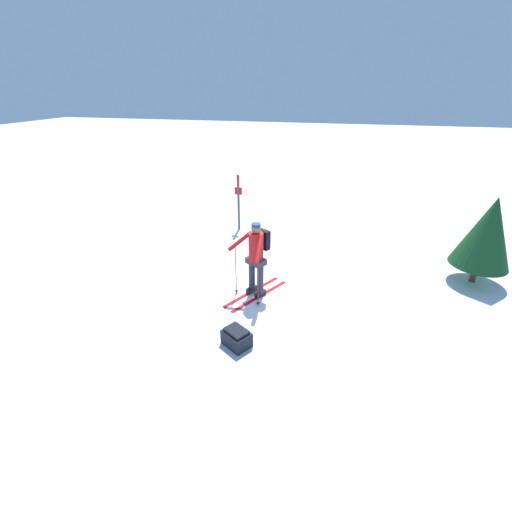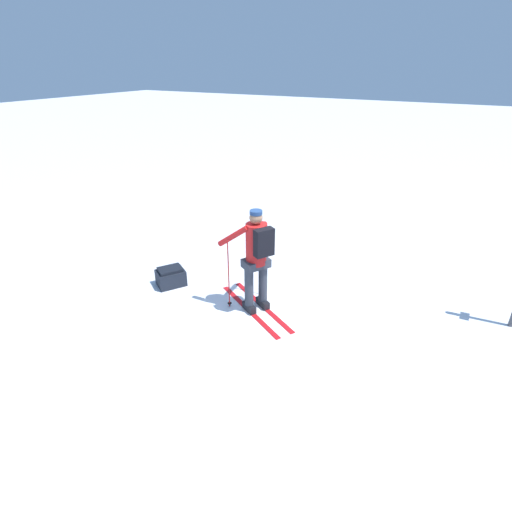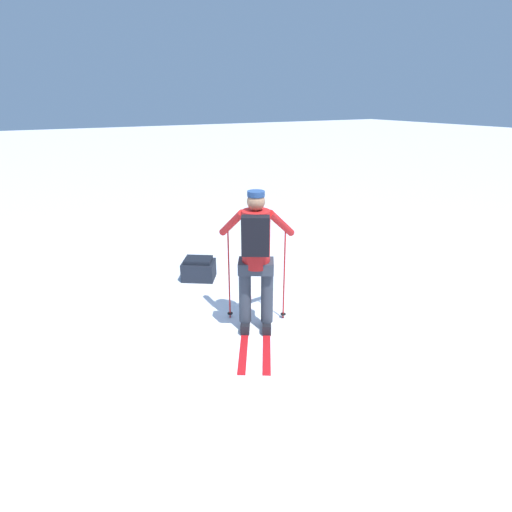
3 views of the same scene
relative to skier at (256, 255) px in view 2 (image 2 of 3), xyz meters
name	(u,v)px [view 2 (image 2 of 3)]	position (x,y,z in m)	size (l,w,h in m)	color
ground_plane	(277,321)	(-0.16, -0.47, -1.03)	(80.00, 80.00, 0.00)	white
skier	(256,255)	(0.00, 0.00, 0.00)	(1.24, 1.75, 1.79)	red
dropped_backpack	(171,277)	(-0.06, 1.81, -0.86)	(0.64, 0.60, 0.36)	black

